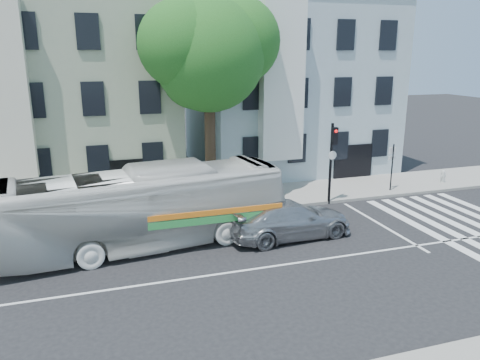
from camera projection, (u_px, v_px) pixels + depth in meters
name	position (u px, v px, depth m)	size (l,w,h in m)	color
ground	(268.00, 267.00, 17.18)	(120.00, 120.00, 0.00)	black
sidewalk_far	(214.00, 202.00, 24.51)	(80.00, 4.00, 0.15)	gray
building_left	(67.00, 90.00, 27.47)	(12.00, 10.00, 11.00)	gray
building_right	(287.00, 85.00, 31.58)	(12.00, 10.00, 11.00)	#A5B5C4
street_tree	(209.00, 48.00, 23.17)	(7.30, 5.90, 11.10)	#2D2116
bus	(143.00, 208.00, 18.61)	(11.69, 2.74, 3.26)	silver
sedan	(289.00, 219.00, 19.82)	(5.46, 2.22, 1.58)	#A6A7AD
hedge	(174.00, 208.00, 22.15)	(8.50, 0.84, 0.70)	#265A1D
traffic_signal	(332.00, 153.00, 23.60)	(0.44, 0.53, 4.23)	black
fire_hydrant	(443.00, 176.00, 27.78)	(0.42, 0.25, 0.74)	#B5B6B1
far_sign_pole	(392.00, 161.00, 25.91)	(0.47, 0.19, 2.63)	black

